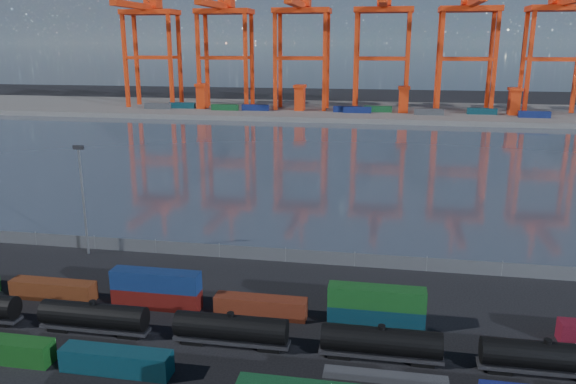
# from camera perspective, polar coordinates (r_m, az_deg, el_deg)

# --- Properties ---
(ground) EXTENTS (700.00, 700.00, 0.00)m
(ground) POSITION_cam_1_polar(r_m,az_deg,el_deg) (58.00, -5.46, -17.30)
(ground) COLOR black
(ground) RESTS_ON ground
(harbor_water) EXTENTS (700.00, 700.00, 0.00)m
(harbor_water) POSITION_cam_1_polar(r_m,az_deg,el_deg) (155.86, 4.85, 3.42)
(harbor_water) COLOR #343D4B
(harbor_water) RESTS_ON ground
(far_quay) EXTENTS (700.00, 70.00, 2.00)m
(far_quay) POSITION_cam_1_polar(r_m,az_deg,el_deg) (259.25, 7.07, 8.16)
(far_quay) COLOR #514F4C
(far_quay) RESTS_ON ground
(container_row_mid) EXTENTS (141.02, 2.23, 2.38)m
(container_row_mid) POSITION_cam_1_polar(r_m,az_deg,el_deg) (59.56, -18.54, -15.81)
(container_row_mid) COLOR #36383A
(container_row_mid) RESTS_ON ground
(container_row_north) EXTENTS (126.84, 2.20, 4.68)m
(container_row_north) POSITION_cam_1_polar(r_m,az_deg,el_deg) (69.59, -12.08, -10.16)
(container_row_north) COLOR navy
(container_row_north) RESTS_ON ground
(tanker_string) EXTENTS (120.88, 2.66, 3.81)m
(tanker_string) POSITION_cam_1_polar(r_m,az_deg,el_deg) (59.18, 1.66, -14.38)
(tanker_string) COLOR black
(tanker_string) RESTS_ON ground
(waterfront_fence) EXTENTS (160.12, 0.12, 2.20)m
(waterfront_fence) POSITION_cam_1_polar(r_m,az_deg,el_deg) (82.02, -0.25, -6.44)
(waterfront_fence) COLOR #595B5E
(waterfront_fence) RESTS_ON ground
(yard_light_mast) EXTENTS (1.60, 0.40, 16.60)m
(yard_light_mast) POSITION_cam_1_polar(r_m,az_deg,el_deg) (87.93, -20.11, -0.22)
(yard_light_mast) COLOR slate
(yard_light_mast) RESTS_ON ground
(gantry_cranes) EXTENTS (199.70, 47.42, 64.21)m
(gantry_cranes) POSITION_cam_1_polar(r_m,az_deg,el_deg) (251.50, 5.49, 16.76)
(gantry_cranes) COLOR red
(gantry_cranes) RESTS_ON ground
(quay_containers) EXTENTS (172.58, 10.99, 2.60)m
(quay_containers) POSITION_cam_1_polar(r_m,az_deg,el_deg) (245.43, 4.30, 8.40)
(quay_containers) COLOR navy
(quay_containers) RESTS_ON far_quay
(straddle_carriers) EXTENTS (140.00, 7.00, 11.10)m
(straddle_carriers) POSITION_cam_1_polar(r_m,az_deg,el_deg) (248.76, 6.41, 9.48)
(straddle_carriers) COLOR red
(straddle_carriers) RESTS_ON far_quay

